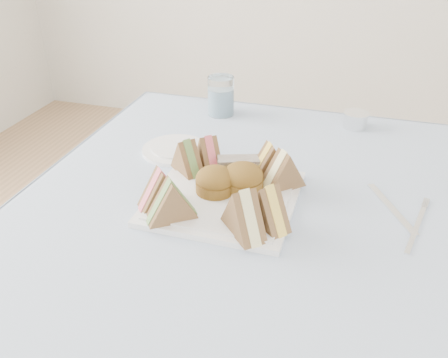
# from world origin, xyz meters

# --- Properties ---
(table) EXTENTS (0.90, 0.90, 0.74)m
(table) POSITION_xyz_m (0.00, 0.00, 0.37)
(table) COLOR brown
(table) RESTS_ON floor
(tablecloth) EXTENTS (1.02, 1.02, 0.01)m
(tablecloth) POSITION_xyz_m (0.00, 0.00, 0.74)
(tablecloth) COLOR #A1B0CD
(tablecloth) RESTS_ON table
(serving_plate) EXTENTS (0.29, 0.29, 0.01)m
(serving_plate) POSITION_xyz_m (-0.09, -0.02, 0.75)
(serving_plate) COLOR white
(serving_plate) RESTS_ON tablecloth
(sandwich_fl_a) EXTENTS (0.10, 0.09, 0.08)m
(sandwich_fl_a) POSITION_xyz_m (-0.20, -0.09, 0.80)
(sandwich_fl_a) COLOR olive
(sandwich_fl_a) RESTS_ON serving_plate
(sandwich_fl_b) EXTENTS (0.10, 0.09, 0.08)m
(sandwich_fl_b) POSITION_xyz_m (-0.16, -0.13, 0.80)
(sandwich_fl_b) COLOR olive
(sandwich_fl_b) RESTS_ON serving_plate
(sandwich_fr_a) EXTENTS (0.10, 0.09, 0.08)m
(sandwich_fr_a) POSITION_xyz_m (0.01, -0.09, 0.80)
(sandwich_fr_a) COLOR olive
(sandwich_fr_a) RESTS_ON serving_plate
(sandwich_fr_b) EXTENTS (0.10, 0.10, 0.09)m
(sandwich_fr_b) POSITION_xyz_m (-0.03, -0.13, 0.80)
(sandwich_fr_b) COLOR olive
(sandwich_fr_b) RESTS_ON serving_plate
(sandwich_bl_a) EXTENTS (0.09, 0.09, 0.08)m
(sandwich_bl_a) POSITION_xyz_m (-0.20, 0.05, 0.80)
(sandwich_bl_a) COLOR olive
(sandwich_bl_a) RESTS_ON serving_plate
(sandwich_bl_b) EXTENTS (0.08, 0.09, 0.08)m
(sandwich_bl_b) POSITION_xyz_m (-0.16, 0.08, 0.80)
(sandwich_bl_b) COLOR olive
(sandwich_bl_b) RESTS_ON serving_plate
(sandwich_br_a) EXTENTS (0.10, 0.10, 0.08)m
(sandwich_br_a) POSITION_xyz_m (0.01, 0.05, 0.80)
(sandwich_br_a) COLOR olive
(sandwich_br_a) RESTS_ON serving_plate
(sandwich_br_b) EXTENTS (0.10, 0.08, 0.08)m
(sandwich_br_b) POSITION_xyz_m (-0.02, 0.08, 0.80)
(sandwich_br_b) COLOR olive
(sandwich_br_b) RESTS_ON serving_plate
(scone_left) EXTENTS (0.09, 0.09, 0.05)m
(scone_left) POSITION_xyz_m (-0.11, -0.02, 0.78)
(scone_left) COLOR brown
(scone_left) RESTS_ON serving_plate
(scone_right) EXTENTS (0.11, 0.11, 0.06)m
(scone_right) POSITION_xyz_m (-0.06, 0.01, 0.79)
(scone_right) COLOR brown
(scone_right) RESTS_ON serving_plate
(pastry_slice) EXTENTS (0.10, 0.06, 0.04)m
(pastry_slice) POSITION_xyz_m (-0.09, 0.07, 0.78)
(pastry_slice) COLOR tan
(pastry_slice) RESTS_ON serving_plate
(side_plate) EXTENTS (0.20, 0.20, 0.01)m
(side_plate) POSITION_xyz_m (-0.27, 0.15, 0.75)
(side_plate) COLOR white
(side_plate) RESTS_ON tablecloth
(water_glass) EXTENTS (0.09, 0.09, 0.11)m
(water_glass) POSITION_xyz_m (-0.23, 0.41, 0.80)
(water_glass) COLOR white
(water_glass) RESTS_ON tablecloth
(tea_strainer) EXTENTS (0.08, 0.08, 0.04)m
(tea_strainer) POSITION_xyz_m (0.14, 0.42, 0.77)
(tea_strainer) COLOR silver
(tea_strainer) RESTS_ON tablecloth
(knife) EXTENTS (0.10, 0.17, 0.00)m
(knife) POSITION_xyz_m (0.23, 0.04, 0.75)
(knife) COLOR silver
(knife) RESTS_ON tablecloth
(fork) EXTENTS (0.05, 0.16, 0.00)m
(fork) POSITION_xyz_m (0.28, -0.02, 0.75)
(fork) COLOR silver
(fork) RESTS_ON tablecloth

